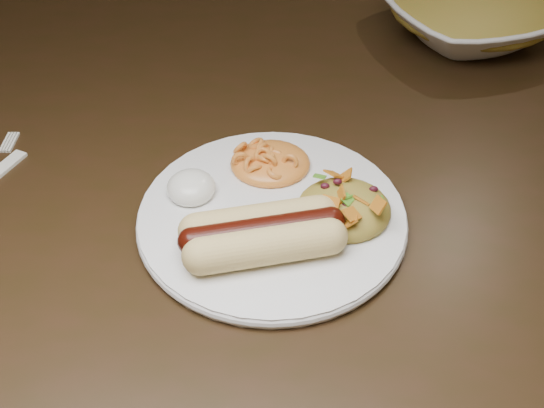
{
  "coord_description": "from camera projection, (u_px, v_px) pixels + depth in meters",
  "views": [
    {
      "loc": [
        0.12,
        -0.61,
        1.19
      ],
      "look_at": [
        0.12,
        -0.16,
        0.77
      ],
      "focal_mm": 42.0,
      "sensor_mm": 36.0,
      "label": 1
    }
  ],
  "objects": [
    {
      "name": "sour_cream",
      "position": [
        190.0,
        182.0,
        0.63
      ],
      "size": [
        0.07,
        0.07,
        0.03
      ],
      "primitive_type": "ellipsoid",
      "rotation": [
        0.0,
        0.0,
        -0.43
      ],
      "color": "white",
      "rests_on": "plate"
    },
    {
      "name": "serving_bowl",
      "position": [
        471.0,
        15.0,
        0.9
      ],
      "size": [
        0.32,
        0.32,
        0.06
      ],
      "primitive_type": "imported",
      "rotation": [
        0.0,
        0.0,
        0.36
      ],
      "color": "silver",
      "rests_on": "table"
    },
    {
      "name": "bowl_filling",
      "position": [
        474.0,
        2.0,
        0.88
      ],
      "size": [
        0.28,
        0.28,
        0.06
      ],
      "primitive_type": "ellipsoid",
      "rotation": [
        0.0,
        0.0,
        0.24
      ],
      "color": "#C26028",
      "rests_on": "serving_bowl"
    },
    {
      "name": "mac_and_cheese",
      "position": [
        270.0,
        154.0,
        0.66
      ],
      "size": [
        0.09,
        0.08,
        0.03
      ],
      "primitive_type": "ellipsoid",
      "rotation": [
        0.0,
        0.0,
        -0.06
      ],
      "color": "#F49A49",
      "rests_on": "plate"
    },
    {
      "name": "hotdog",
      "position": [
        263.0,
        233.0,
        0.58
      ],
      "size": [
        0.13,
        0.09,
        0.03
      ],
      "rotation": [
        0.0,
        0.0,
        0.22
      ],
      "color": "#FDE87F",
      "rests_on": "plate"
    },
    {
      "name": "taco_salad",
      "position": [
        344.0,
        202.0,
        0.61
      ],
      "size": [
        0.09,
        0.09,
        0.04
      ],
      "rotation": [
        0.0,
        0.0,
        0.17
      ],
      "color": "#C26028",
      "rests_on": "plate"
    },
    {
      "name": "table",
      "position": [
        182.0,
        187.0,
        0.81
      ],
      "size": [
        1.6,
        0.9,
        0.75
      ],
      "color": "black",
      "rests_on": "floor"
    },
    {
      "name": "plate",
      "position": [
        272.0,
        216.0,
        0.63
      ],
      "size": [
        0.28,
        0.28,
        0.01
      ],
      "primitive_type": "cylinder",
      "rotation": [
        0.0,
        0.0,
        0.09
      ],
      "color": "white",
      "rests_on": "table"
    }
  ]
}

